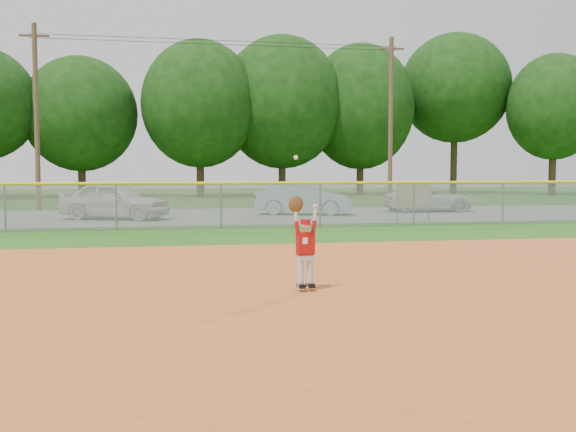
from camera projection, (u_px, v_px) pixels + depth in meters
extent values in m
plane|color=#235513|center=(265.00, 279.00, 11.23)|extent=(120.00, 120.00, 0.00)
cube|color=#B55520|center=(298.00, 316.00, 8.28)|extent=(24.00, 16.00, 0.04)
cube|color=slate|center=(210.00, 216.00, 26.93)|extent=(44.00, 10.00, 0.03)
imported|color=silver|center=(115.00, 201.00, 24.85)|extent=(4.57, 3.25, 1.45)
imported|color=#7CA3B9|center=(304.00, 199.00, 27.50)|extent=(4.33, 2.55, 1.35)
imported|color=silver|center=(429.00, 199.00, 29.68)|extent=(4.13, 1.98, 1.13)
cylinder|color=gray|center=(397.00, 208.00, 23.42)|extent=(0.06, 0.06, 1.10)
cylinder|color=gray|center=(429.00, 207.00, 24.11)|extent=(0.06, 0.06, 1.10)
cube|color=beige|center=(413.00, 195.00, 23.73)|extent=(1.59, 0.55, 0.92)
cube|color=gray|center=(221.00, 206.00, 20.99)|extent=(40.00, 0.03, 1.50)
cylinder|color=yellow|center=(221.00, 183.00, 20.94)|extent=(40.00, 0.10, 0.10)
cylinder|color=gray|center=(5.00, 208.00, 19.80)|extent=(0.06, 0.06, 1.50)
cylinder|color=gray|center=(116.00, 207.00, 20.39)|extent=(0.06, 0.06, 1.50)
cylinder|color=gray|center=(221.00, 206.00, 20.99)|extent=(0.06, 0.06, 1.50)
cylinder|color=gray|center=(320.00, 205.00, 21.58)|extent=(0.06, 0.06, 1.50)
cylinder|color=gray|center=(414.00, 204.00, 22.18)|extent=(0.06, 0.06, 1.50)
cylinder|color=gray|center=(503.00, 203.00, 22.77)|extent=(0.06, 0.06, 1.50)
cylinder|color=#4C3823|center=(36.00, 117.00, 31.08)|extent=(0.24, 0.24, 9.00)
cube|color=#4C3823|center=(34.00, 36.00, 30.80)|extent=(1.40, 0.10, 0.10)
cylinder|color=#4C3823|center=(391.00, 122.00, 34.29)|extent=(0.24, 0.24, 9.00)
cube|color=#4C3823|center=(391.00, 48.00, 34.02)|extent=(1.40, 0.10, 0.10)
cylinder|color=black|center=(222.00, 44.00, 32.42)|extent=(18.50, 0.02, 0.02)
cylinder|color=black|center=(222.00, 40.00, 32.40)|extent=(18.50, 0.02, 0.02)
cylinder|color=#422D1C|center=(82.00, 169.00, 47.11)|extent=(0.56, 0.56, 4.11)
ellipsoid|color=#193F0F|center=(81.00, 114.00, 46.83)|extent=(8.19, 8.19, 8.39)
cylinder|color=#422D1C|center=(200.00, 165.00, 47.61)|extent=(0.56, 0.56, 4.64)
ellipsoid|color=#193F0F|center=(200.00, 104.00, 47.30)|extent=(8.57, 8.57, 9.43)
cylinder|color=#422D1C|center=(282.00, 164.00, 49.92)|extent=(0.56, 0.56, 4.89)
ellipsoid|color=#193F0F|center=(282.00, 102.00, 49.59)|extent=(9.41, 9.41, 10.28)
cylinder|color=#422D1C|center=(360.00, 165.00, 51.75)|extent=(0.56, 0.56, 4.78)
ellipsoid|color=#193F0F|center=(361.00, 107.00, 51.42)|extent=(8.62, 8.62, 10.06)
cylinder|color=#422D1C|center=(454.00, 158.00, 54.13)|extent=(0.56, 0.56, 5.99)
ellipsoid|color=#193F0F|center=(455.00, 88.00, 53.72)|extent=(9.18, 9.18, 9.14)
cylinder|color=#422D1C|center=(552.00, 165.00, 50.56)|extent=(0.56, 0.56, 4.69)
ellipsoid|color=#193F0F|center=(554.00, 107.00, 50.24)|extent=(7.23, 7.23, 8.32)
cylinder|color=silver|center=(301.00, 273.00, 9.88)|extent=(0.11, 0.11, 0.44)
cylinder|color=silver|center=(310.00, 273.00, 9.94)|extent=(0.11, 0.11, 0.44)
cube|color=black|center=(301.00, 286.00, 9.87)|extent=(0.12, 0.19, 0.06)
cube|color=black|center=(311.00, 285.00, 9.92)|extent=(0.12, 0.19, 0.06)
cube|color=silver|center=(305.00, 257.00, 9.89)|extent=(0.25, 0.16, 0.09)
cube|color=maroon|center=(305.00, 254.00, 9.89)|extent=(0.26, 0.17, 0.04)
cube|color=#A20E0B|center=(305.00, 243.00, 9.88)|extent=(0.29, 0.19, 0.34)
cube|color=white|center=(305.00, 241.00, 9.79)|extent=(0.08, 0.02, 0.10)
sphere|color=beige|center=(305.00, 225.00, 9.86)|extent=(0.18, 0.18, 0.15)
cylinder|color=#B20A0C|center=(305.00, 222.00, 9.85)|extent=(0.18, 0.18, 0.07)
cube|color=#B20A0C|center=(307.00, 224.00, 9.78)|extent=(0.13, 0.11, 0.01)
cylinder|color=#A20E0B|center=(297.00, 227.00, 9.81)|extent=(0.10, 0.08, 0.18)
cylinder|color=beige|center=(296.00, 215.00, 9.79)|extent=(0.07, 0.06, 0.20)
ellipsoid|color=#4C2D14|center=(296.00, 204.00, 9.78)|extent=(0.24, 0.14, 0.26)
sphere|color=white|center=(296.00, 157.00, 9.73)|extent=(0.08, 0.08, 0.07)
cylinder|color=#A20E0B|center=(314.00, 226.00, 9.91)|extent=(0.10, 0.08, 0.18)
cylinder|color=beige|center=(315.00, 214.00, 9.90)|extent=(0.07, 0.06, 0.20)
sphere|color=beige|center=(315.00, 206.00, 9.89)|extent=(0.08, 0.08, 0.07)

